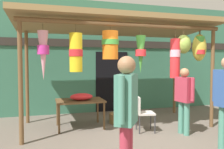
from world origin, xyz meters
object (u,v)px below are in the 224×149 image
(shopper_by_bananas, at_px, (184,96))
(customer_foreground, at_px, (126,110))
(folding_chair, at_px, (142,111))
(display_table, at_px, (80,103))
(wicker_basket_by_table, at_px, (119,118))
(flower_heap_on_table, at_px, (82,97))

(shopper_by_bananas, bearing_deg, customer_foreground, -139.04)
(customer_foreground, xyz_separation_m, shopper_by_bananas, (2.04, 1.77, -0.14))
(folding_chair, distance_m, shopper_by_bananas, 1.02)
(display_table, relative_size, wicker_basket_by_table, 2.23)
(folding_chair, relative_size, wicker_basket_by_table, 1.59)
(display_table, xyz_separation_m, shopper_by_bananas, (2.19, -1.22, 0.25))
(flower_heap_on_table, bearing_deg, wicker_basket_by_table, 11.57)
(wicker_basket_by_table, xyz_separation_m, customer_foreground, (-0.93, -3.14, 0.89))
(customer_foreground, bearing_deg, folding_chair, 61.47)
(wicker_basket_by_table, bearing_deg, folding_chair, -73.36)
(flower_heap_on_table, bearing_deg, display_table, 124.15)
(wicker_basket_by_table, bearing_deg, shopper_by_bananas, -50.97)
(display_table, bearing_deg, customer_foreground, -86.96)
(flower_heap_on_table, distance_m, folding_chair, 1.52)
(display_table, relative_size, flower_heap_on_table, 2.09)
(folding_chair, bearing_deg, customer_foreground, -118.53)
(display_table, height_order, shopper_by_bananas, shopper_by_bananas)
(flower_heap_on_table, distance_m, customer_foreground, 2.93)
(display_table, relative_size, shopper_by_bananas, 0.78)
(folding_chair, xyz_separation_m, wicker_basket_by_table, (-0.28, 0.92, -0.37))
(flower_heap_on_table, xyz_separation_m, folding_chair, (1.32, -0.71, -0.28))
(display_table, bearing_deg, folding_chair, -29.56)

